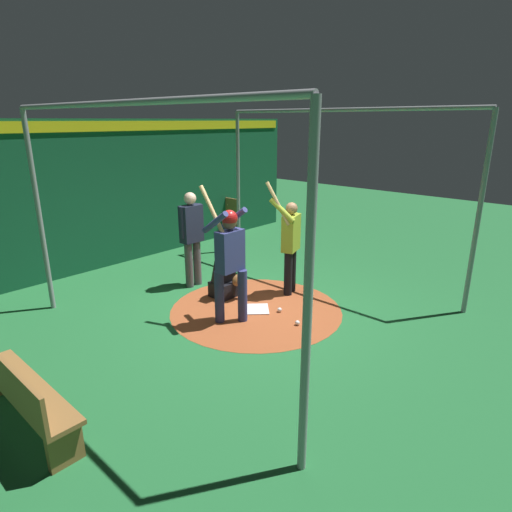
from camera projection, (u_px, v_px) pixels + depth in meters
name	position (u px, v px, depth m)	size (l,w,h in m)	color
ground_plane	(256.00, 310.00, 7.22)	(26.45, 26.45, 0.00)	#216633
dirt_circle	(256.00, 309.00, 7.22)	(2.87, 2.87, 0.01)	#9E4C28
home_plate	(256.00, 309.00, 7.22)	(0.42, 0.42, 0.01)	white
batter	(229.00, 255.00, 6.49)	(0.68, 0.49, 2.13)	navy
catcher	(225.00, 278.00, 7.64)	(0.58, 0.40, 0.92)	black
umpire	(192.00, 234.00, 7.98)	(0.23, 0.49, 1.80)	#4C4C51
visitor	(290.00, 242.00, 7.63)	(0.54, 0.58, 2.06)	black
back_wall	(120.00, 192.00, 9.31)	(0.23, 10.45, 3.08)	#145133
cage_frame	(256.00, 176.00, 6.54)	(5.31, 4.60, 3.26)	gray
bat_rack	(231.00, 218.00, 11.66)	(0.58, 0.17, 1.05)	olive
bench	(20.00, 390.00, 4.33)	(1.87, 0.36, 0.85)	olive
baseball_0	(297.00, 323.00, 6.66)	(0.07, 0.07, 0.07)	white
baseball_1	(280.00, 310.00, 7.12)	(0.07, 0.07, 0.07)	white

